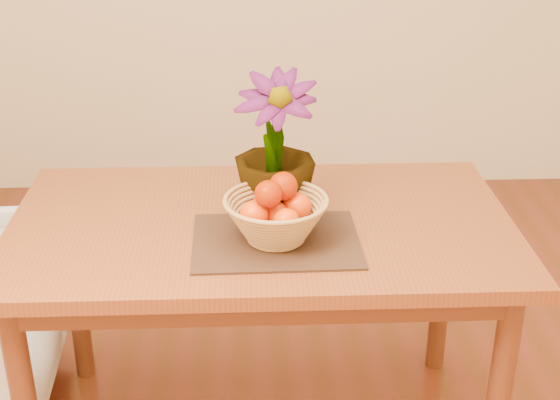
{
  "coord_description": "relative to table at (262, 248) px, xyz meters",
  "views": [
    {
      "loc": [
        -0.03,
        -1.64,
        1.72
      ],
      "look_at": [
        0.05,
        0.21,
        0.85
      ],
      "focal_mm": 50.0,
      "sensor_mm": 36.0,
      "label": 1
    }
  ],
  "objects": [
    {
      "name": "wicker_basket",
      "position": [
        0.04,
        -0.13,
        0.15
      ],
      "size": [
        0.28,
        0.28,
        0.11
      ],
      "color": "#AE8748",
      "rests_on": "placemat"
    },
    {
      "name": "potted_plant",
      "position": [
        0.04,
        0.04,
        0.29
      ],
      "size": [
        0.26,
        0.26,
        0.41
      ],
      "primitive_type": "imported",
      "rotation": [
        0.0,
        0.0,
        -0.16
      ],
      "color": "#1D4C15",
      "rests_on": "table"
    },
    {
      "name": "table",
      "position": [
        0.0,
        0.0,
        0.0
      ],
      "size": [
        1.4,
        0.8,
        0.75
      ],
      "color": "brown",
      "rests_on": "floor"
    },
    {
      "name": "placemat",
      "position": [
        0.04,
        -0.13,
        0.09
      ],
      "size": [
        0.44,
        0.34,
        0.01
      ],
      "primitive_type": "cube",
      "rotation": [
        0.0,
        0.0,
        0.02
      ],
      "color": "#351B13",
      "rests_on": "table"
    },
    {
      "name": "orange_pile",
      "position": [
        0.04,
        -0.13,
        0.21
      ],
      "size": [
        0.19,
        0.18,
        0.14
      ],
      "rotation": [
        0.0,
        0.0,
        -0.21
      ],
      "color": "#FB4F04",
      "rests_on": "wicker_basket"
    }
  ]
}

